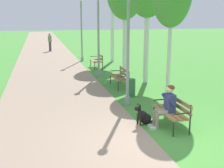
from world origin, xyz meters
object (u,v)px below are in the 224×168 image
object	(u,v)px
park_bench_near	(173,110)
litter_bin	(131,88)
park_bench_far	(97,60)
person_seated_on_near_bench	(166,105)
lamp_post_near	(128,41)
park_bench_mid	(121,76)
dog_black	(143,116)
pedestrian_distant	(50,42)
lamp_post_far	(81,28)
lamp_post_mid	(98,35)

from	to	relation	value
park_bench_near	litter_bin	world-z (taller)	park_bench_near
park_bench_far	person_seated_on_near_bench	xyz separation A→B (m)	(-0.03, -10.19, 0.17)
park_bench_far	lamp_post_near	size ratio (longest dim) A/B	0.34
park_bench_mid	lamp_post_near	world-z (taller)	lamp_post_near
dog_black	litter_bin	bearing A→B (deg)	78.94
park_bench_mid	lamp_post_near	xyz separation A→B (m)	(-0.50, -2.69, 1.79)
person_seated_on_near_bench	dog_black	distance (m)	0.78
litter_bin	pedestrian_distant	world-z (taller)	pedestrian_distant
park_bench_mid	lamp_post_far	xyz separation A→B (m)	(-0.54, 8.17, 1.79)
lamp_post_far	pedestrian_distant	distance (m)	6.73
dog_black	lamp_post_mid	xyz separation A→B (m)	(0.12, 7.15, 1.93)
park_bench_mid	lamp_post_far	size ratio (longest dim) A/B	0.34
park_bench_near	lamp_post_far	distance (m)	13.36
dog_black	lamp_post_far	world-z (taller)	lamp_post_far
dog_black	litter_bin	xyz separation A→B (m)	(0.61, 3.11, 0.09)
pedestrian_distant	park_bench_mid	bearing A→B (deg)	-80.15
lamp_post_mid	litter_bin	xyz separation A→B (m)	(0.48, -4.04, -1.83)
person_seated_on_near_bench	lamp_post_mid	size ratio (longest dim) A/B	0.30
park_bench_near	litter_bin	xyz separation A→B (m)	(-0.16, 3.46, -0.16)
person_seated_on_near_bench	lamp_post_far	bearing A→B (deg)	92.07
park_bench_mid	litter_bin	bearing A→B (deg)	-90.70
park_bench_near	dog_black	bearing A→B (deg)	155.91
park_bench_far	dog_black	xyz separation A→B (m)	(-0.59, -9.86, -0.25)
lamp_post_far	park_bench_near	bearing A→B (deg)	-87.04
person_seated_on_near_bench	litter_bin	distance (m)	3.46
park_bench_far	pedestrian_distant	distance (m)	9.61
park_bench_far	dog_black	distance (m)	9.88
lamp_post_near	park_bench_near	bearing A→B (deg)	-74.67
litter_bin	park_bench_far	bearing A→B (deg)	90.15
lamp_post_mid	lamp_post_far	world-z (taller)	lamp_post_far
lamp_post_mid	park_bench_near	bearing A→B (deg)	-85.06
lamp_post_near	park_bench_mid	bearing A→B (deg)	79.35
park_bench_far	lamp_post_far	xyz separation A→B (m)	(-0.50, 3.01, 1.79)
dog_black	lamp_post_mid	world-z (taller)	lamp_post_mid
dog_black	lamp_post_near	bearing A→B (deg)	86.53
lamp_post_far	litter_bin	distance (m)	9.97
lamp_post_far	litter_bin	xyz separation A→B (m)	(0.52, -9.76, -1.96)
lamp_post_near	litter_bin	distance (m)	2.29
park_bench_far	litter_bin	size ratio (longest dim) A/B	2.14
park_bench_mid	dog_black	xyz separation A→B (m)	(-0.63, -4.71, -0.25)
park_bench_near	lamp_post_far	world-z (taller)	lamp_post_far
pedestrian_distant	park_bench_far	bearing A→B (deg)	-75.11
park_bench_near	lamp_post_near	size ratio (longest dim) A/B	0.34
lamp_post_near	pedestrian_distant	size ratio (longest dim) A/B	2.70
park_bench_mid	litter_bin	distance (m)	1.60
lamp_post_near	litter_bin	xyz separation A→B (m)	(0.49, 1.09, -1.96)
park_bench_mid	pedestrian_distant	size ratio (longest dim) A/B	0.91
park_bench_far	lamp_post_near	world-z (taller)	lamp_post_near
park_bench_far	lamp_post_near	distance (m)	8.05
park_bench_mid	lamp_post_near	bearing A→B (deg)	-100.65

